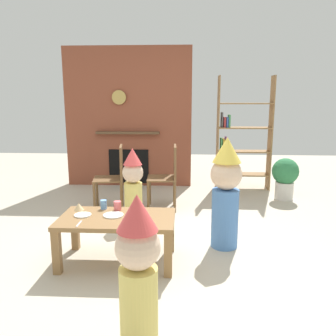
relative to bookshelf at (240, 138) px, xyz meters
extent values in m
plane|color=#BCB29E|center=(-1.26, -2.40, -0.88)|extent=(12.00, 12.00, 0.00)
cube|color=brown|center=(-1.91, 0.20, 0.32)|extent=(2.20, 0.18, 2.40)
cube|color=black|center=(-1.91, 0.10, -0.53)|extent=(0.70, 0.02, 0.60)
cube|color=brown|center=(-1.91, 0.06, 0.07)|extent=(1.10, 0.10, 0.04)
cylinder|color=tan|center=(-2.05, 0.08, 0.67)|extent=(0.24, 0.04, 0.24)
cube|color=olive|center=(-0.37, 0.00, 0.07)|extent=(0.02, 0.28, 1.90)
cube|color=olive|center=(0.51, 0.00, 0.07)|extent=(0.02, 0.28, 1.90)
cube|color=olive|center=(0.07, 0.00, -0.63)|extent=(0.86, 0.28, 0.02)
cube|color=olive|center=(0.07, 0.00, -0.23)|extent=(0.86, 0.28, 0.02)
cube|color=olive|center=(0.07, 0.00, 0.17)|extent=(0.86, 0.28, 0.02)
cube|color=olive|center=(0.07, 0.00, 0.57)|extent=(0.86, 0.28, 0.02)
cube|color=#B23333|center=(-0.30, 0.00, -0.50)|extent=(0.03, 0.20, 0.24)
cube|color=#3359A5|center=(-0.25, 0.00, -0.51)|extent=(0.03, 0.20, 0.22)
cube|color=#3F8C4C|center=(-0.31, 0.00, -0.11)|extent=(0.02, 0.20, 0.22)
cube|color=gold|center=(-0.27, 0.00, -0.12)|extent=(0.03, 0.20, 0.20)
cube|color=#8C4C99|center=(-0.23, 0.00, -0.10)|extent=(0.02, 0.20, 0.24)
cube|color=#D87F3F|center=(-0.18, 0.00, -0.14)|extent=(0.04, 0.20, 0.17)
cube|color=#4C4C51|center=(-0.31, 0.00, 0.30)|extent=(0.02, 0.20, 0.24)
cube|color=#B23333|center=(-0.26, 0.00, 0.26)|extent=(0.03, 0.20, 0.17)
cube|color=#3359A5|center=(-0.22, 0.00, 0.26)|extent=(0.03, 0.20, 0.16)
cube|color=#3F8C4C|center=(-0.19, 0.00, 0.28)|extent=(0.03, 0.20, 0.21)
cube|color=olive|center=(-1.55, -2.80, -0.45)|extent=(1.08, 0.60, 0.04)
cube|color=olive|center=(-2.04, -3.06, -0.68)|extent=(0.07, 0.07, 0.41)
cube|color=olive|center=(-1.05, -3.06, -0.68)|extent=(0.07, 0.07, 0.41)
cube|color=olive|center=(-2.04, -2.54, -0.68)|extent=(0.07, 0.07, 0.41)
cube|color=olive|center=(-1.05, -2.54, -0.68)|extent=(0.07, 0.07, 0.41)
cylinder|color=#E5666B|center=(-1.58, -2.60, -0.39)|extent=(0.07, 0.07, 0.09)
cylinder|color=#669EE0|center=(-1.73, -2.57, -0.39)|extent=(0.06, 0.06, 0.09)
cylinder|color=#F2CC4C|center=(-1.32, -2.98, -0.38)|extent=(0.07, 0.07, 0.10)
cylinder|color=white|center=(-1.88, -2.78, -0.43)|extent=(0.16, 0.16, 0.01)
cylinder|color=white|center=(-1.59, -2.77, -0.43)|extent=(0.19, 0.19, 0.01)
cone|color=#EAC68C|center=(-1.96, -2.62, -0.40)|extent=(0.10, 0.10, 0.07)
cube|color=silver|center=(-1.85, -3.00, -0.43)|extent=(0.02, 0.15, 0.01)
cylinder|color=#E0CC66|center=(-1.19, -3.93, -0.62)|extent=(0.24, 0.24, 0.53)
sphere|color=beige|center=(-1.19, -3.93, -0.21)|extent=(0.28, 0.28, 0.28)
cone|color=#EA4C4C|center=(-1.19, -3.93, 0.00)|extent=(0.25, 0.25, 0.22)
cylinder|color=#4C7FC6|center=(-0.50, -2.40, -0.57)|extent=(0.28, 0.28, 0.62)
sphere|color=beige|center=(-0.50, -2.40, -0.10)|extent=(0.32, 0.32, 0.32)
cone|color=#F2D14C|center=(-0.50, -2.40, 0.15)|extent=(0.29, 0.29, 0.26)
cylinder|color=#E0CC66|center=(-1.56, -1.70, -0.63)|extent=(0.23, 0.23, 0.50)
sphere|color=beige|center=(-1.56, -1.70, -0.25)|extent=(0.26, 0.26, 0.26)
cone|color=#EA4C4C|center=(-1.56, -1.70, -0.05)|extent=(0.23, 0.23, 0.21)
cube|color=brown|center=(-1.98, -1.25, -0.44)|extent=(0.46, 0.46, 0.02)
cube|color=brown|center=(-1.79, -1.22, -0.21)|extent=(0.09, 0.40, 0.45)
cylinder|color=brown|center=(-2.18, -1.10, -0.67)|extent=(0.04, 0.04, 0.43)
cylinder|color=brown|center=(-2.13, -1.46, -0.67)|extent=(0.04, 0.04, 0.43)
cylinder|color=brown|center=(-1.83, -1.04, -0.67)|extent=(0.04, 0.04, 0.43)
cylinder|color=brown|center=(-1.77, -1.40, -0.67)|extent=(0.04, 0.04, 0.43)
cube|color=brown|center=(-1.24, -1.17, -0.44)|extent=(0.42, 0.42, 0.02)
cube|color=brown|center=(-1.05, -1.16, -0.21)|extent=(0.05, 0.40, 0.45)
cylinder|color=brown|center=(-1.43, -1.00, -0.67)|extent=(0.04, 0.04, 0.43)
cylinder|color=brown|center=(-1.41, -1.36, -0.67)|extent=(0.04, 0.04, 0.43)
cylinder|color=brown|center=(-1.07, -0.98, -0.67)|extent=(0.04, 0.04, 0.43)
cylinder|color=brown|center=(-1.05, -1.34, -0.67)|extent=(0.04, 0.04, 0.43)
cylinder|color=beige|center=(0.62, -0.61, -0.75)|extent=(0.27, 0.27, 0.27)
sphere|color=#2D7745|center=(0.62, -0.61, -0.44)|extent=(0.40, 0.40, 0.40)
camera|label=1|loc=(-0.92, -5.82, 0.66)|focal=36.71mm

